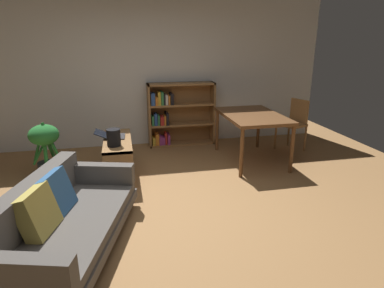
{
  "coord_description": "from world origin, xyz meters",
  "views": [
    {
      "loc": [
        -0.42,
        -3.5,
        1.96
      ],
      "look_at": [
        0.43,
        0.47,
        0.65
      ],
      "focal_mm": 30.93,
      "sensor_mm": 36.0,
      "label": 1
    }
  ],
  "objects_px": {
    "potted_floor_plant": "(45,143)",
    "dining_chair_near": "(294,121)",
    "fabric_couch": "(59,219)",
    "open_laptop": "(112,136)",
    "bookshelf": "(176,114)",
    "media_console": "(119,159)",
    "dining_table": "(252,119)",
    "desk_speaker": "(114,138)"
  },
  "relations": [
    {
      "from": "potted_floor_plant",
      "to": "dining_chair_near",
      "type": "xyz_separation_m",
      "value": [
        4.13,
        0.34,
        0.03
      ]
    },
    {
      "from": "fabric_couch",
      "to": "open_laptop",
      "type": "height_order",
      "value": "fabric_couch"
    },
    {
      "from": "fabric_couch",
      "to": "bookshelf",
      "type": "xyz_separation_m",
      "value": [
        1.64,
        3.06,
        0.26
      ]
    },
    {
      "from": "media_console",
      "to": "potted_floor_plant",
      "type": "distance_m",
      "value": 1.09
    },
    {
      "from": "bookshelf",
      "to": "media_console",
      "type": "bearing_deg",
      "value": -128.12
    },
    {
      "from": "media_console",
      "to": "potted_floor_plant",
      "type": "relative_size",
      "value": 1.38
    },
    {
      "from": "potted_floor_plant",
      "to": "bookshelf",
      "type": "height_order",
      "value": "bookshelf"
    },
    {
      "from": "dining_table",
      "to": "media_console",
      "type": "bearing_deg",
      "value": -173.83
    },
    {
      "from": "desk_speaker",
      "to": "potted_floor_plant",
      "type": "bearing_deg",
      "value": 150.16
    },
    {
      "from": "fabric_couch",
      "to": "open_laptop",
      "type": "relative_size",
      "value": 4.66
    },
    {
      "from": "open_laptop",
      "to": "potted_floor_plant",
      "type": "relative_size",
      "value": 0.54
    },
    {
      "from": "potted_floor_plant",
      "to": "dining_table",
      "type": "bearing_deg",
      "value": -0.74
    },
    {
      "from": "bookshelf",
      "to": "potted_floor_plant",
      "type": "bearing_deg",
      "value": -152.23
    },
    {
      "from": "fabric_couch",
      "to": "desk_speaker",
      "type": "height_order",
      "value": "desk_speaker"
    },
    {
      "from": "desk_speaker",
      "to": "dining_table",
      "type": "height_order",
      "value": "desk_speaker"
    },
    {
      "from": "fabric_couch",
      "to": "dining_chair_near",
      "type": "relative_size",
      "value": 2.23
    },
    {
      "from": "open_laptop",
      "to": "desk_speaker",
      "type": "xyz_separation_m",
      "value": [
        0.04,
        -0.41,
        0.09
      ]
    },
    {
      "from": "fabric_couch",
      "to": "potted_floor_plant",
      "type": "bearing_deg",
      "value": 103.86
    },
    {
      "from": "media_console",
      "to": "desk_speaker",
      "type": "distance_m",
      "value": 0.51
    },
    {
      "from": "media_console",
      "to": "bookshelf",
      "type": "distance_m",
      "value": 1.79
    },
    {
      "from": "media_console",
      "to": "open_laptop",
      "type": "relative_size",
      "value": 2.58
    },
    {
      "from": "potted_floor_plant",
      "to": "fabric_couch",
      "type": "bearing_deg",
      "value": -76.14
    },
    {
      "from": "fabric_couch",
      "to": "media_console",
      "type": "distance_m",
      "value": 1.76
    },
    {
      "from": "desk_speaker",
      "to": "dining_table",
      "type": "xyz_separation_m",
      "value": [
        2.17,
        0.53,
        0.02
      ]
    },
    {
      "from": "fabric_couch",
      "to": "bookshelf",
      "type": "bearing_deg",
      "value": 61.79
    },
    {
      "from": "dining_table",
      "to": "dining_chair_near",
      "type": "bearing_deg",
      "value": 21.38
    },
    {
      "from": "potted_floor_plant",
      "to": "dining_chair_near",
      "type": "height_order",
      "value": "dining_chair_near"
    },
    {
      "from": "dining_table",
      "to": "open_laptop",
      "type": "bearing_deg",
      "value": -176.94
    },
    {
      "from": "desk_speaker",
      "to": "potted_floor_plant",
      "type": "distance_m",
      "value": 1.16
    },
    {
      "from": "dining_chair_near",
      "to": "bookshelf",
      "type": "distance_m",
      "value": 2.15
    },
    {
      "from": "open_laptop",
      "to": "desk_speaker",
      "type": "height_order",
      "value": "desk_speaker"
    },
    {
      "from": "fabric_couch",
      "to": "dining_chair_near",
      "type": "xyz_separation_m",
      "value": [
        3.65,
        2.28,
        0.21
      ]
    },
    {
      "from": "potted_floor_plant",
      "to": "dining_chair_near",
      "type": "distance_m",
      "value": 4.14
    },
    {
      "from": "dining_table",
      "to": "dining_chair_near",
      "type": "xyz_separation_m",
      "value": [
        0.96,
        0.38,
        -0.18
      ]
    },
    {
      "from": "desk_speaker",
      "to": "media_console",
      "type": "bearing_deg",
      "value": 82.42
    },
    {
      "from": "dining_chair_near",
      "to": "desk_speaker",
      "type": "bearing_deg",
      "value": -163.89
    },
    {
      "from": "potted_floor_plant",
      "to": "dining_table",
      "type": "relative_size",
      "value": 0.6
    },
    {
      "from": "desk_speaker",
      "to": "dining_chair_near",
      "type": "relative_size",
      "value": 0.25
    },
    {
      "from": "open_laptop",
      "to": "dining_table",
      "type": "relative_size",
      "value": 0.32
    },
    {
      "from": "fabric_couch",
      "to": "dining_chair_near",
      "type": "bearing_deg",
      "value": 32.0
    },
    {
      "from": "media_console",
      "to": "bookshelf",
      "type": "xyz_separation_m",
      "value": [
        1.09,
        1.39,
        0.3
      ]
    },
    {
      "from": "fabric_couch",
      "to": "dining_chair_near",
      "type": "height_order",
      "value": "dining_chair_near"
    }
  ]
}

